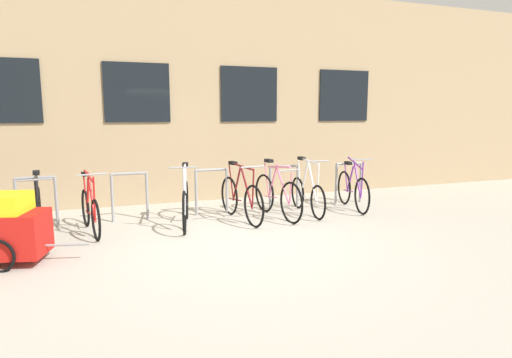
{
  "coord_description": "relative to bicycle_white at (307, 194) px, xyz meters",
  "views": [
    {
      "loc": [
        -1.9,
        -5.92,
        1.92
      ],
      "look_at": [
        0.79,
        1.6,
        0.68
      ],
      "focal_mm": 29.99,
      "sensor_mm": 36.0,
      "label": 1
    }
  ],
  "objects": [
    {
      "name": "bicycle_black",
      "position": [
        -4.67,
        -0.09,
        0.02
      ],
      "size": [
        0.44,
        1.82,
        1.02
      ],
      "color": "black",
      "rests_on": "ground"
    },
    {
      "name": "bicycle_maroon",
      "position": [
        -1.38,
        -0.09,
        0.02
      ],
      "size": [
        0.44,
        1.77,
        1.05
      ],
      "color": "black",
      "rests_on": "ground"
    },
    {
      "name": "bicycle_silver",
      "position": [
        -2.39,
        -0.13,
        0.02
      ],
      "size": [
        0.52,
        1.7,
        1.09
      ],
      "color": "black",
      "rests_on": "ground"
    },
    {
      "name": "bike_rack",
      "position": [
        -1.77,
        0.52,
        0.16
      ],
      "size": [
        6.65,
        0.05,
        0.88
      ],
      "color": "gray",
      "rests_on": "ground"
    },
    {
      "name": "bicycle_pink",
      "position": [
        -0.67,
        -0.09,
        0.02
      ],
      "size": [
        0.44,
        1.77,
        1.07
      ],
      "color": "black",
      "rests_on": "ground"
    },
    {
      "name": "storefront_building",
      "position": [
        -1.77,
        4.47,
        1.93
      ],
      "size": [
        28.0,
        5.36,
        4.6
      ],
      "color": "tan",
      "rests_on": "ground"
    },
    {
      "name": "bike_trailer",
      "position": [
        -4.89,
        -1.25,
        0.1
      ],
      "size": [
        1.48,
        0.8,
        0.93
      ],
      "color": "red",
      "rests_on": "ground"
    },
    {
      "name": "bicycle_white",
      "position": [
        0.0,
        0.0,
        0.0
      ],
      "size": [
        0.44,
        1.66,
        1.09
      ],
      "color": "black",
      "rests_on": "ground"
    },
    {
      "name": "bicycle_purple",
      "position": [
        1.05,
        0.06,
        0.01
      ],
      "size": [
        0.47,
        1.65,
        1.07
      ],
      "color": "black",
      "rests_on": "ground"
    },
    {
      "name": "bicycle_red",
      "position": [
        -3.92,
        -0.05,
        -0.01
      ],
      "size": [
        0.47,
        1.61,
        1.04
      ],
      "color": "black",
      "rests_on": "ground"
    },
    {
      "name": "ground_plane",
      "position": [
        -1.77,
        -1.38,
        -0.38
      ],
      "size": [
        42.0,
        42.0,
        0.0
      ],
      "primitive_type": "plane",
      "color": "#B2ADA0"
    }
  ]
}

